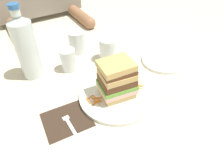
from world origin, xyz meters
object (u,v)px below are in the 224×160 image
at_px(side_plate, 163,61).
at_px(empty_tumbler_0, 77,42).
at_px(napkin_dark, 67,119).
at_px(sandwich, 117,80).
at_px(knife, 155,83).
at_px(fork, 70,124).
at_px(juice_glass, 108,51).
at_px(empty_tumbler_1, 68,60).
at_px(water_bottle, 26,47).
at_px(main_plate, 117,95).

bearing_deg(side_plate, empty_tumbler_0, 135.17).
xyz_separation_m(napkin_dark, side_plate, (0.46, 0.07, 0.00)).
relative_size(sandwich, side_plate, 0.72).
xyz_separation_m(sandwich, knife, (0.16, -0.02, -0.07)).
distance_m(sandwich, fork, 0.20).
height_order(sandwich, juice_glass, sandwich).
distance_m(napkin_dark, side_plate, 0.47).
xyz_separation_m(juice_glass, empty_tumbler_1, (-0.17, 0.02, 0.00)).
bearing_deg(knife, juice_glass, 105.05).
height_order(knife, water_bottle, water_bottle).
distance_m(knife, empty_tumbler_1, 0.35).
bearing_deg(empty_tumbler_0, fork, -118.52).
relative_size(napkin_dark, fork, 0.84).
height_order(sandwich, water_bottle, water_bottle).
bearing_deg(side_plate, empty_tumbler_1, 154.89).
height_order(water_bottle, side_plate, water_bottle).
height_order(main_plate, side_plate, main_plate).
relative_size(knife, juice_glass, 2.08).
relative_size(sandwich, juice_glass, 1.34).
relative_size(napkin_dark, knife, 0.70).
bearing_deg(sandwich, knife, -7.58).
xyz_separation_m(napkin_dark, knife, (0.34, -0.02, 0.00)).
relative_size(main_plate, sandwich, 1.99).
relative_size(water_bottle, side_plate, 1.53).
bearing_deg(side_plate, juice_glass, 142.26).
xyz_separation_m(knife, side_plate, (0.12, 0.09, 0.00)).
bearing_deg(water_bottle, juice_glass, -11.88).
height_order(napkin_dark, knife, same).
height_order(fork, side_plate, side_plate).
height_order(sandwich, empty_tumbler_1, sandwich).
distance_m(main_plate, water_bottle, 0.36).
xyz_separation_m(sandwich, side_plate, (0.28, 0.07, -0.07)).
relative_size(main_plate, juice_glass, 2.66).
distance_m(napkin_dark, knife, 0.34).
height_order(juice_glass, water_bottle, water_bottle).
height_order(napkin_dark, water_bottle, water_bottle).
bearing_deg(fork, knife, 0.73).
relative_size(napkin_dark, water_bottle, 0.51).
bearing_deg(empty_tumbler_0, water_bottle, -164.11).
height_order(napkin_dark, juice_glass, juice_glass).
bearing_deg(water_bottle, empty_tumbler_0, 15.89).
xyz_separation_m(fork, knife, (0.34, 0.00, -0.00)).
xyz_separation_m(napkin_dark, water_bottle, (-0.02, 0.28, 0.12)).
distance_m(water_bottle, empty_tumbler_1, 0.16).
xyz_separation_m(sandwich, empty_tumbler_0, (0.01, 0.33, -0.03)).
bearing_deg(knife, main_plate, 172.62).
xyz_separation_m(knife, juice_glass, (-0.06, 0.23, 0.04)).
xyz_separation_m(main_plate, juice_glass, (0.10, 0.21, 0.03)).
bearing_deg(knife, fork, -179.27).
height_order(fork, empty_tumbler_0, empty_tumbler_0).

